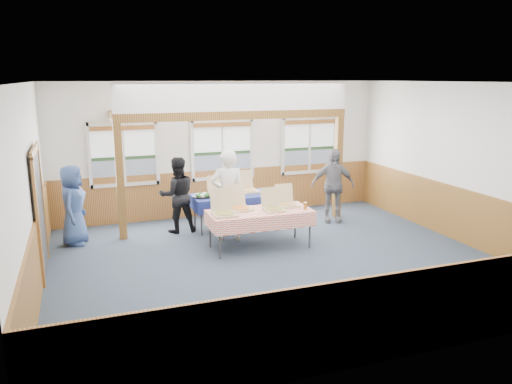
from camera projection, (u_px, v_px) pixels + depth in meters
floor at (276, 261)px, 9.12m from camera, size 8.00×8.00×0.00m
ceiling at (278, 82)px, 8.40m from camera, size 8.00×8.00×0.00m
wall_back at (222, 149)px, 11.97m from camera, size 8.00×0.00×8.00m
wall_front at (395, 232)px, 5.55m from camera, size 8.00×0.00×8.00m
wall_left at (29, 193)px, 7.44m from camera, size 0.00×8.00×8.00m
wall_right at (460, 163)px, 10.08m from camera, size 0.00×8.00×8.00m
wainscot_back at (223, 192)px, 12.18m from camera, size 7.98×0.05×1.10m
wainscot_front at (388, 317)px, 5.81m from camera, size 7.98×0.05×1.10m
wainscot_left at (37, 259)px, 7.69m from camera, size 0.05×6.98×1.10m
wainscot_right at (454, 213)px, 10.31m from camera, size 0.05×6.98×1.10m
cased_opening at (39, 213)px, 8.41m from camera, size 0.06×1.30×2.10m
window_left at (124, 151)px, 11.16m from camera, size 1.56×0.10×1.46m
window_mid at (222, 146)px, 11.92m from camera, size 1.56×0.10×1.46m
window_right at (309, 142)px, 12.67m from camera, size 1.56×0.10×1.46m
post_left at (120, 182)px, 10.14m from camera, size 0.15×0.15×2.40m
post_right at (338, 168)px, 11.78m from camera, size 0.15×0.15×2.40m
cross_beam at (237, 115)px, 10.67m from camera, size 5.15×0.18×0.18m
table_left at (235, 197)px, 11.02m from camera, size 2.04×1.36×0.76m
table_right at (260, 213)px, 9.69m from camera, size 2.14×1.27×0.76m
pizza_box_a at (219, 194)px, 10.76m from camera, size 0.42×0.51×0.44m
pizza_box_b at (248, 189)px, 11.26m from camera, size 0.45×0.54×0.46m
pizza_box_c at (224, 212)px, 9.33m from camera, size 0.45×0.54×0.47m
pizza_box_d at (239, 206)px, 9.73m from camera, size 0.46×0.54×0.45m
pizza_box_e at (273, 207)px, 9.68m from camera, size 0.39×0.47×0.42m
pizza_box_f at (288, 203)px, 10.01m from camera, size 0.39×0.47×0.41m
veggie_tray at (202, 196)px, 10.76m from camera, size 0.40×0.40×0.09m
drink_glass at (305, 206)px, 9.72m from camera, size 0.07×0.07×0.15m
woman_white at (228, 195)px, 10.11m from camera, size 0.76×0.58×1.89m
woman_black at (177, 195)px, 10.70m from camera, size 0.80×0.63×1.64m
man_blue at (73, 205)px, 9.90m from camera, size 0.70×0.90×1.61m
person_grey at (333, 185)px, 11.47m from camera, size 1.08×0.70×1.71m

